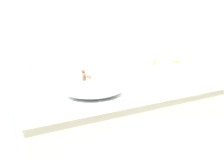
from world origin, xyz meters
name	(u,v)px	position (x,y,z in m)	size (l,w,h in m)	color
bathroom_wall_rear	(108,24)	(0.00, 0.73, 1.30)	(6.00, 0.06, 2.60)	silver
vanity_counter	(127,139)	(0.00, 0.41, 0.42)	(1.59, 0.55, 0.85)	beige
wall_mirror_panel	(111,15)	(0.00, 0.69, 1.37)	(1.44, 0.01, 1.04)	#B2BCC6
sink_basin	(95,89)	(-0.29, 0.36, 0.89)	(0.39, 0.33, 0.09)	silver
faucet	(85,78)	(-0.29, 0.54, 0.93)	(0.03, 0.14, 0.14)	brown
soap_dispenser	(154,71)	(0.33, 0.53, 0.92)	(0.05, 0.05, 0.17)	silver
lotion_bottle	(176,70)	(0.52, 0.48, 0.92)	(0.06, 0.06, 0.15)	white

